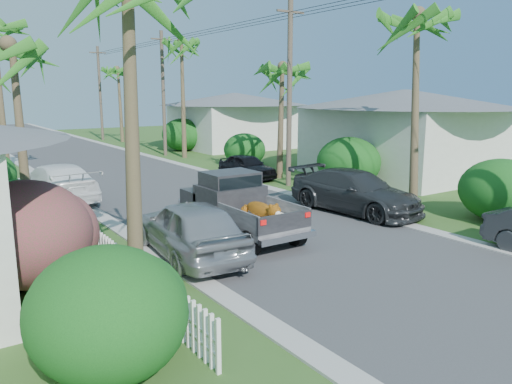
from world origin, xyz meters
TOP-DOWN VIEW (x-y plane):
  - ground at (0.00, 0.00)m, footprint 120.00×120.00m
  - road at (0.00, 25.00)m, footprint 8.00×100.00m
  - curb_left at (-4.30, 25.00)m, footprint 0.60×100.00m
  - curb_right at (4.30, 25.00)m, footprint 0.60×100.00m
  - pickup_truck at (-1.27, 7.08)m, footprint 1.98×5.12m
  - parked_car_rm at (4.23, 7.00)m, footprint 2.87×5.82m
  - parked_car_rf at (4.99, 15.90)m, footprint 1.74×3.95m
  - parked_car_ln at (-3.60, 5.72)m, footprint 2.46×5.12m
  - parked_car_lf at (-5.00, 15.51)m, footprint 2.70×5.82m
  - palm_l_b at (-6.80, 12.00)m, footprint 4.40×4.40m
  - palm_r_a at (6.30, 6.00)m, footprint 4.40×4.40m
  - palm_r_b at (6.60, 15.00)m, footprint 4.40×4.40m
  - palm_r_c at (6.20, 26.00)m, footprint 4.40×4.40m
  - palm_r_d at (6.50, 40.00)m, footprint 4.40×4.40m
  - shrub_l_a at (-7.50, 1.00)m, footprint 2.60×2.86m
  - shrub_l_b at (-7.80, 6.00)m, footprint 3.00×3.30m
  - shrub_l_c at (-7.40, 10.00)m, footprint 2.40×2.64m
  - shrub_r_a at (7.60, 3.00)m, footprint 2.80×3.08m
  - shrub_r_b at (7.80, 11.00)m, footprint 3.00×3.30m
  - shrub_r_c at (7.50, 20.00)m, footprint 2.60×2.86m
  - shrub_r_d at (8.00, 30.00)m, footprint 3.20×3.52m
  - picket_fence at (-6.00, 5.50)m, footprint 0.10×11.00m
  - house_right_near at (13.00, 12.00)m, footprint 8.00×9.00m
  - house_right_far at (13.00, 30.00)m, footprint 9.00×8.00m
  - utility_pole_b at (5.60, 13.00)m, footprint 1.60×0.26m
  - utility_pole_c at (5.60, 28.00)m, footprint 1.60×0.26m
  - utility_pole_d at (5.60, 43.00)m, footprint 1.60×0.26m

SIDE VIEW (x-z plane):
  - ground at x=0.00m, z-range 0.00..0.00m
  - road at x=0.00m, z-range 0.00..0.02m
  - curb_left at x=-4.30m, z-range 0.00..0.06m
  - curb_right at x=4.30m, z-range 0.00..0.06m
  - picket_fence at x=-6.00m, z-range 0.00..1.00m
  - parked_car_rf at x=4.99m, z-range 0.00..1.32m
  - parked_car_rm at x=4.23m, z-range 0.00..1.63m
  - parked_car_lf at x=-5.00m, z-range 0.00..1.65m
  - parked_car_ln at x=-3.60m, z-range 0.00..1.69m
  - shrub_l_c at x=-7.40m, z-range 0.00..2.00m
  - pickup_truck at x=-1.27m, z-range -0.02..2.04m
  - shrub_r_c at x=7.50m, z-range 0.00..2.10m
  - shrub_l_a at x=-7.50m, z-range 0.00..2.20m
  - shrub_r_a at x=7.60m, z-range 0.00..2.30m
  - shrub_r_b at x=7.80m, z-range 0.00..2.50m
  - shrub_l_b at x=-7.80m, z-range 0.00..2.60m
  - shrub_r_d at x=8.00m, z-range 0.00..2.60m
  - house_right_far at x=13.00m, z-range -0.18..4.42m
  - house_right_near at x=13.00m, z-range -0.18..4.62m
  - utility_pole_b at x=5.60m, z-range 0.10..9.10m
  - utility_pole_c at x=5.60m, z-range 0.10..9.10m
  - utility_pole_d at x=5.60m, z-range 0.10..9.10m
  - palm_r_b at x=6.60m, z-range 2.35..9.55m
  - palm_l_b at x=-6.80m, z-range 2.44..9.85m
  - palm_r_d at x=6.50m, z-range 2.73..10.74m
  - palm_r_a at x=6.30m, z-range 3.07..11.78m
  - palm_r_c at x=6.20m, z-range 3.41..12.81m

